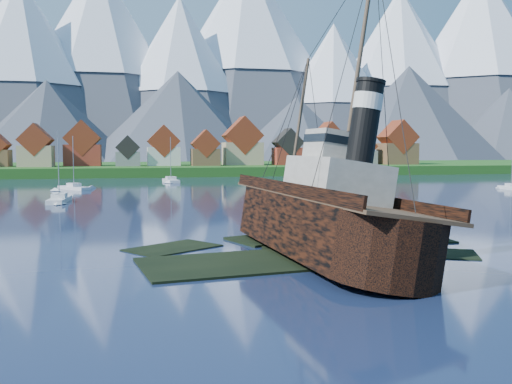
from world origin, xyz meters
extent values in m
plane|color=#182443|center=(0.00, 0.00, 0.00)|extent=(1400.00, 1400.00, 0.00)
cube|color=black|center=(-3.00, -2.00, -0.32)|extent=(19.08, 11.42, 1.00)
cube|color=black|center=(6.00, 4.00, -0.38)|extent=(15.15, 9.76, 1.00)
cube|color=black|center=(2.00, 9.00, -0.28)|extent=(11.45, 9.06, 1.00)
cube|color=black|center=(12.00, -1.00, -0.42)|extent=(10.27, 8.34, 1.00)
cube|color=black|center=(-9.00, 6.00, -0.40)|extent=(9.42, 8.68, 1.00)
cube|color=black|center=(15.00, 5.00, -0.35)|extent=(6.00, 4.00, 1.00)
cube|color=#184914|center=(0.00, 170.00, 0.00)|extent=(600.00, 80.00, 3.20)
cube|color=#3F3D38|center=(0.00, 132.00, 0.00)|extent=(600.00, 2.50, 2.00)
cube|color=tan|center=(-43.00, 150.00, 6.40)|extent=(10.50, 9.00, 6.80)
cube|color=maroon|center=(-43.00, 150.00, 11.69)|extent=(10.69, 9.18, 10.69)
cube|color=maroon|center=(-29.00, 156.00, 6.60)|extent=(12.00, 8.50, 7.20)
cube|color=maroon|center=(-29.00, 156.00, 12.36)|extent=(12.22, 8.67, 12.22)
cube|color=slate|center=(-14.00, 151.00, 5.40)|extent=(8.00, 7.00, 4.80)
cube|color=black|center=(-14.00, 151.00, 9.24)|extent=(8.15, 7.14, 8.15)
cube|color=beige|center=(-2.00, 154.00, 6.20)|extent=(11.00, 9.50, 6.40)
cube|color=maroon|center=(-2.00, 154.00, 11.38)|extent=(11.20, 9.69, 11.20)
cube|color=brown|center=(12.00, 150.00, 5.90)|extent=(9.50, 8.00, 5.80)
cube|color=maroon|center=(12.00, 150.00, 10.51)|extent=(9.67, 8.16, 9.67)
cube|color=tan|center=(26.00, 155.00, 7.00)|extent=(13.50, 10.00, 8.00)
cube|color=maroon|center=(26.00, 155.00, 13.43)|extent=(13.75, 10.20, 13.75)
cube|color=maroon|center=(42.00, 152.00, 6.10)|extent=(10.00, 8.50, 6.20)
cube|color=black|center=(42.00, 152.00, 11.00)|extent=(10.18, 8.67, 10.18)
cube|color=beige|center=(56.00, 149.00, 6.75)|extent=(11.50, 9.00, 7.50)
cube|color=maroon|center=(56.00, 149.00, 12.57)|extent=(11.71, 9.18, 11.71)
cube|color=slate|center=(71.00, 153.00, 5.50)|extent=(9.00, 7.50, 5.00)
cube|color=maroon|center=(71.00, 153.00, 9.62)|extent=(9.16, 7.65, 9.16)
cube|color=brown|center=(84.00, 151.00, 6.90)|extent=(12.50, 10.00, 7.80)
cube|color=maroon|center=(84.00, 151.00, 13.05)|extent=(12.73, 10.20, 12.73)
cone|color=#2D333D|center=(-100.00, 455.00, 73.00)|extent=(180.00, 180.00, 150.00)
cone|color=white|center=(-100.00, 455.00, 103.00)|extent=(111.60, 111.60, 90.00)
cone|color=#2D333D|center=(-40.00, 495.00, 88.00)|extent=(210.00, 210.00, 180.00)
cone|color=white|center=(-40.00, 495.00, 124.00)|extent=(130.20, 130.20, 108.00)
cone|color=#2D333D|center=(30.00, 470.00, 70.50)|extent=(170.00, 170.00, 145.00)
cone|color=white|center=(30.00, 470.00, 99.50)|extent=(105.40, 105.40, 87.00)
cone|color=#2D333D|center=(100.00, 515.00, 98.00)|extent=(240.00, 240.00, 200.00)
cone|color=white|center=(100.00, 515.00, 138.00)|extent=(148.80, 148.80, 120.00)
cone|color=#2D333D|center=(170.00, 460.00, 60.50)|extent=(150.00, 150.00, 125.00)
cone|color=white|center=(170.00, 460.00, 85.50)|extent=(93.00, 93.00, 75.00)
cone|color=#2D333D|center=(250.00, 490.00, 83.00)|extent=(200.00, 200.00, 170.00)
cone|color=white|center=(250.00, 490.00, 117.00)|extent=(124.00, 124.00, 102.00)
cone|color=#2D333D|center=(330.00, 475.00, 93.00)|extent=(230.00, 230.00, 190.00)
cone|color=white|center=(330.00, 475.00, 131.00)|extent=(142.60, 142.60, 114.00)
cone|color=#2D333D|center=(-70.00, 374.00, 27.00)|extent=(120.00, 120.00, 58.00)
cone|color=#2D333D|center=(20.00, 369.00, 31.00)|extent=(136.00, 136.00, 66.00)
cone|color=#2D333D|center=(110.00, 373.00, 23.00)|extent=(110.00, 110.00, 50.00)
cone|color=#2D333D|center=(200.00, 370.00, 35.50)|extent=(150.00, 150.00, 75.00)
cone|color=#2D333D|center=(290.00, 371.00, 28.00)|extent=(124.00, 124.00, 60.00)
cube|color=black|center=(2.69, -0.12, 2.44)|extent=(7.64, 22.00, 4.58)
cone|color=black|center=(2.69, 14.15, 2.44)|extent=(7.64, 7.64, 7.64)
cylinder|color=black|center=(2.69, -11.12, 2.44)|extent=(7.64, 7.64, 4.58)
cube|color=#4C3826|center=(2.69, -0.12, 4.84)|extent=(7.48, 29.02, 0.27)
cube|color=black|center=(-0.98, -0.12, 5.33)|extent=(0.22, 28.10, 0.98)
cube|color=black|center=(6.36, -0.12, 5.33)|extent=(0.22, 28.10, 0.98)
cube|color=#ADA89E|center=(2.69, -1.76, 6.48)|extent=(5.67, 9.27, 3.27)
cube|color=#ADA89E|center=(2.69, -0.66, 9.31)|extent=(3.93, 4.36, 2.40)
cylinder|color=black|center=(2.69, -5.36, 11.17)|extent=(2.07, 2.07, 6.11)
cylinder|color=silver|center=(2.69, -5.36, 12.70)|extent=(2.18, 2.18, 1.20)
cylinder|color=#473828|center=(2.69, 8.61, 11.50)|extent=(0.31, 0.31, 13.09)
cylinder|color=#473828|center=(2.69, -2.85, 17.61)|extent=(0.35, 0.35, 14.18)
cube|color=silver|center=(-24.57, 54.26, 0.11)|extent=(3.12, 10.33, 1.29)
cube|color=silver|center=(-24.57, 54.26, 1.13)|extent=(2.40, 2.98, 0.75)
cylinder|color=gray|center=(-24.57, 54.26, 6.34)|extent=(0.15, 0.15, 11.17)
cube|color=silver|center=(-25.05, 83.57, 0.10)|extent=(7.59, 8.95, 1.26)
cube|color=silver|center=(-25.05, 83.57, 1.10)|extent=(3.25, 3.36, 0.73)
cylinder|color=gray|center=(-25.05, 83.57, 6.19)|extent=(0.15, 0.15, 10.92)
cube|color=silver|center=(68.18, 63.63, 0.10)|extent=(3.02, 8.37, 1.16)
cube|color=silver|center=(68.18, 63.63, 1.01)|extent=(2.06, 2.49, 0.67)
cylinder|color=gray|center=(68.18, 63.63, 5.68)|extent=(0.13, 0.13, 10.01)
cube|color=silver|center=(-2.62, 106.60, 0.11)|extent=(4.08, 11.03, 1.29)
cube|color=silver|center=(-2.62, 106.60, 1.13)|extent=(2.74, 3.30, 0.75)
cylinder|color=gray|center=(-2.62, 106.60, 6.36)|extent=(0.15, 0.15, 11.20)
camera|label=1|loc=(-12.41, -45.61, 9.10)|focal=40.00mm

